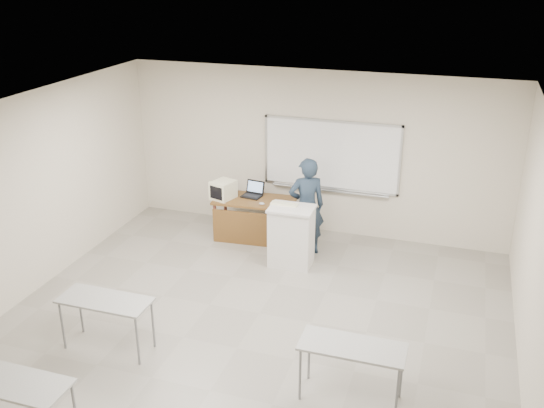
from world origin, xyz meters
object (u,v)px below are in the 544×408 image
(presenter, at_px, (307,206))
(keyboard, at_px, (284,204))
(crt_monitor, at_px, (224,190))
(laptop, at_px, (253,193))
(podium, at_px, (291,236))
(whiteboard, at_px, (331,156))
(mouse, at_px, (262,204))
(instructor_desk, at_px, (253,212))

(presenter, bearing_deg, keyboard, 29.72)
(crt_monitor, distance_m, presenter, 1.60)
(laptop, bearing_deg, crt_monitor, -140.32)
(podium, distance_m, crt_monitor, 1.67)
(whiteboard, height_order, mouse, whiteboard)
(podium, relative_size, laptop, 2.93)
(mouse, bearing_deg, whiteboard, 54.28)
(instructor_desk, height_order, presenter, presenter)
(mouse, bearing_deg, crt_monitor, -171.91)
(crt_monitor, bearing_deg, whiteboard, 41.83)
(podium, bearing_deg, crt_monitor, 154.08)
(presenter, bearing_deg, instructor_desk, -38.31)
(whiteboard, relative_size, laptop, 7.11)
(whiteboard, height_order, instructor_desk, whiteboard)
(whiteboard, bearing_deg, mouse, -139.55)
(instructor_desk, bearing_deg, presenter, -14.49)
(instructor_desk, relative_size, keyboard, 3.25)
(podium, height_order, mouse, podium)
(crt_monitor, relative_size, presenter, 0.24)
(laptop, distance_m, keyboard, 1.26)
(mouse, xyz_separation_m, presenter, (0.84, -0.10, 0.09))
(mouse, relative_size, presenter, 0.06)
(laptop, height_order, presenter, presenter)
(instructor_desk, relative_size, podium, 1.41)
(instructor_desk, distance_m, presenter, 1.10)
(keyboard, relative_size, presenter, 0.26)
(instructor_desk, xyz_separation_m, keyboard, (0.77, -0.61, 0.49))
(whiteboard, bearing_deg, laptop, -158.82)
(instructor_desk, height_order, laptop, laptop)
(podium, relative_size, keyboard, 2.30)
(whiteboard, relative_size, crt_monitor, 6.12)
(crt_monitor, distance_m, laptop, 0.54)
(keyboard, height_order, presenter, presenter)
(podium, height_order, crt_monitor, crt_monitor)
(crt_monitor, height_order, keyboard, crt_monitor)
(instructor_desk, bearing_deg, keyboard, -42.63)
(instructor_desk, relative_size, mouse, 13.92)
(whiteboard, xyz_separation_m, laptop, (-1.32, -0.51, -0.67))
(keyboard, bearing_deg, laptop, 134.55)
(whiteboard, xyz_separation_m, presenter, (-0.18, -0.96, -0.62))
(crt_monitor, bearing_deg, keyboard, -6.58)
(laptop, bearing_deg, keyboard, -37.57)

